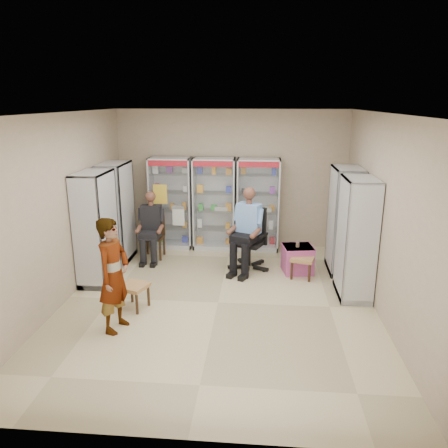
# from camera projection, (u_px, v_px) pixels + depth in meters

# --- Properties ---
(floor) EXTENTS (6.00, 6.00, 0.00)m
(floor) POSITION_uv_depth(u_px,v_px,m) (218.00, 302.00, 7.12)
(floor) COLOR #C8B88B
(floor) RESTS_ON ground
(room_shell) EXTENTS (5.02, 6.02, 3.01)m
(room_shell) POSITION_uv_depth(u_px,v_px,m) (218.00, 184.00, 6.58)
(room_shell) COLOR tan
(room_shell) RESTS_ON ground
(cabinet_back_left) EXTENTS (0.90, 0.50, 2.00)m
(cabinet_back_left) POSITION_uv_depth(u_px,v_px,m) (171.00, 203.00, 9.57)
(cabinet_back_left) COLOR #A7A9AF
(cabinet_back_left) RESTS_ON floor
(cabinet_back_mid) EXTENTS (0.90, 0.50, 2.00)m
(cabinet_back_mid) POSITION_uv_depth(u_px,v_px,m) (214.00, 204.00, 9.49)
(cabinet_back_mid) COLOR #AFB0B6
(cabinet_back_mid) RESTS_ON floor
(cabinet_back_right) EXTENTS (0.90, 0.50, 2.00)m
(cabinet_back_right) POSITION_uv_depth(u_px,v_px,m) (258.00, 205.00, 9.41)
(cabinet_back_right) COLOR #ADB0B4
(cabinet_back_right) RESTS_ON floor
(cabinet_right_far) EXTENTS (0.90, 0.50, 2.00)m
(cabinet_right_far) POSITION_uv_depth(u_px,v_px,m) (344.00, 221.00, 8.19)
(cabinet_right_far) COLOR #ADB0B4
(cabinet_right_far) RESTS_ON floor
(cabinet_right_near) EXTENTS (0.90, 0.50, 2.00)m
(cabinet_right_near) POSITION_uv_depth(u_px,v_px,m) (356.00, 238.00, 7.14)
(cabinet_right_near) COLOR silver
(cabinet_right_near) RESTS_ON floor
(cabinet_left_far) EXTENTS (0.90, 0.50, 2.00)m
(cabinet_left_far) POSITION_uv_depth(u_px,v_px,m) (116.00, 213.00, 8.75)
(cabinet_left_far) COLOR #B1B3B9
(cabinet_left_far) RESTS_ON floor
(cabinet_left_near) EXTENTS (0.90, 0.50, 2.00)m
(cabinet_left_near) POSITION_uv_depth(u_px,v_px,m) (96.00, 228.00, 7.70)
(cabinet_left_near) COLOR silver
(cabinet_left_near) RESTS_ON floor
(wooden_chair) EXTENTS (0.42, 0.42, 0.94)m
(wooden_chair) POSITION_uv_depth(u_px,v_px,m) (153.00, 236.00, 9.03)
(wooden_chair) COLOR black
(wooden_chair) RESTS_ON floor
(seated_customer) EXTENTS (0.44, 0.60, 1.34)m
(seated_customer) POSITION_uv_depth(u_px,v_px,m) (152.00, 227.00, 8.93)
(seated_customer) COLOR black
(seated_customer) RESTS_ON floor
(office_chair) EXTENTS (0.86, 0.86, 1.20)m
(office_chair) POSITION_uv_depth(u_px,v_px,m) (249.00, 239.00, 8.39)
(office_chair) COLOR black
(office_chair) RESTS_ON floor
(seated_shopkeeper) EXTENTS (0.74, 0.84, 1.53)m
(seated_shopkeeper) POSITION_uv_depth(u_px,v_px,m) (249.00, 232.00, 8.29)
(seated_shopkeeper) COLOR #6394C5
(seated_shopkeeper) RESTS_ON floor
(pink_trunk) EXTENTS (0.61, 0.60, 0.52)m
(pink_trunk) POSITION_uv_depth(u_px,v_px,m) (297.00, 259.00, 8.32)
(pink_trunk) COLOR #9F3F82
(pink_trunk) RESTS_ON floor
(tea_glass) EXTENTS (0.07, 0.07, 0.09)m
(tea_glass) POSITION_uv_depth(u_px,v_px,m) (298.00, 245.00, 8.20)
(tea_glass) COLOR #5C2507
(tea_glass) RESTS_ON pink_trunk
(woven_stool_a) EXTENTS (0.49, 0.49, 0.40)m
(woven_stool_a) POSITION_uv_depth(u_px,v_px,m) (302.00, 267.00, 8.07)
(woven_stool_a) COLOR olive
(woven_stool_a) RESTS_ON floor
(woven_stool_b) EXTENTS (0.51, 0.51, 0.40)m
(woven_stool_b) POSITION_uv_depth(u_px,v_px,m) (134.00, 296.00, 6.89)
(woven_stool_b) COLOR #AB7048
(woven_stool_b) RESTS_ON floor
(standing_man) EXTENTS (0.53, 0.68, 1.66)m
(standing_man) POSITION_uv_depth(u_px,v_px,m) (114.00, 275.00, 6.09)
(standing_man) COLOR gray
(standing_man) RESTS_ON floor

